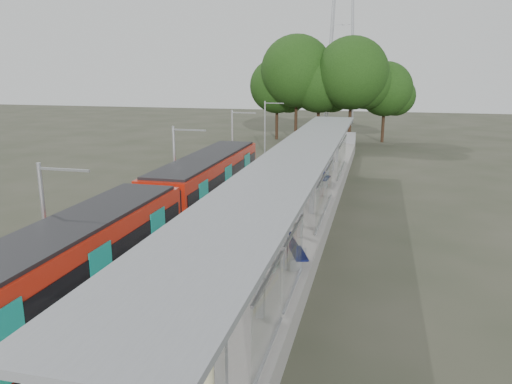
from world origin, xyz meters
TOP-DOWN VIEW (x-y plane):
  - trackbed at (-4.50, 20.00)m, footprint 3.00×70.00m
  - platform at (0.00, 20.00)m, footprint 6.00×50.00m
  - tactile_strip at (-2.55, 20.00)m, footprint 0.60×50.00m
  - end_fence at (0.00, 44.95)m, footprint 6.00×0.10m
  - train at (-4.50, 12.44)m, footprint 2.74×27.60m
  - canopy at (1.61, 16.19)m, footprint 3.27×38.00m
  - tree_cluster at (-1.40, 52.29)m, footprint 19.49×10.19m
  - catenary_masts at (-6.22, 19.00)m, footprint 2.08×48.16m
  - bench_mid at (2.38, 10.53)m, footprint 1.05×1.71m
  - bench_far at (1.87, 24.87)m, footprint 0.66×1.69m
  - info_pillar_far at (1.17, 16.02)m, footprint 0.40×0.40m
  - litter_bin at (0.93, 10.75)m, footprint 0.52×0.52m

SIDE VIEW (x-z plane):
  - trackbed at x=-4.50m, z-range 0.00..0.24m
  - platform at x=0.00m, z-range 0.00..1.00m
  - tactile_strip at x=-2.55m, z-range 1.00..1.02m
  - litter_bin at x=0.93m, z-range 1.00..1.98m
  - bench_far at x=1.87m, z-range 1.03..2.15m
  - bench_mid at x=2.38m, z-range 1.03..2.15m
  - end_fence at x=0.00m, z-range 1.00..2.20m
  - info_pillar_far at x=1.17m, z-range 0.88..2.67m
  - train at x=-4.50m, z-range 0.24..3.86m
  - catenary_masts at x=-6.22m, z-range 0.21..5.61m
  - canopy at x=1.61m, z-range 2.37..6.03m
  - tree_cluster at x=-1.40m, z-range 1.27..13.92m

